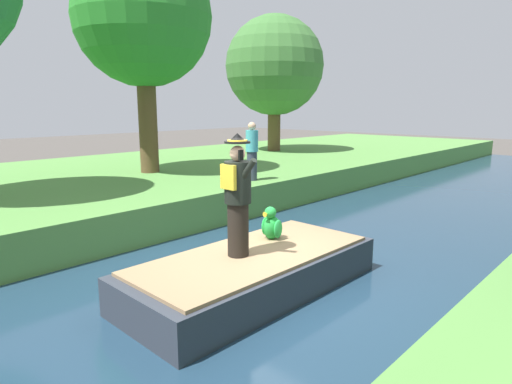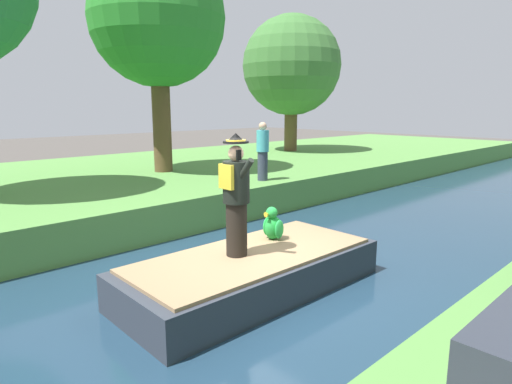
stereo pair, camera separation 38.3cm
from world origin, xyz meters
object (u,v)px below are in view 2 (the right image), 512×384
parrot_plush (273,225)px  tree_broad (292,66)px  person_pirate (236,196)px  boat (252,271)px  person_bystander (263,151)px  tree_tall (158,19)px

parrot_plush → tree_broad: (-8.50, 9.89, 3.75)m
person_pirate → parrot_plush: person_pirate is taller
person_pirate → boat: bearing=54.8°
boat → parrot_plush: bearing=110.3°
tree_broad → person_bystander: size_ratio=3.75×
tree_broad → person_bystander: bearing=-53.3°
tree_broad → boat: bearing=-50.5°
boat → tree_broad: 14.43m
parrot_plush → person_bystander: bearing=137.7°
tree_broad → person_bystander: tree_broad is taller
person_pirate → parrot_plush: (-0.18, 0.98, -0.68)m
boat → parrot_plush: parrot_plush is taller
boat → tree_broad: tree_broad is taller
boat → person_pirate: size_ratio=2.28×
boat → person_pirate: 1.26m
person_pirate → tree_broad: (-8.68, 10.87, 3.07)m
person_bystander → parrot_plush: bearing=-42.3°
boat → tree_tall: (-7.18, 2.88, 5.07)m
tree_tall → tree_broad: bearing=101.6°
person_pirate → tree_broad: bearing=113.0°
boat → person_bystander: size_ratio=2.64×
boat → person_bystander: 5.64m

